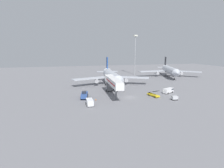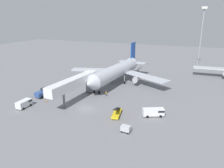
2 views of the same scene
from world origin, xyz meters
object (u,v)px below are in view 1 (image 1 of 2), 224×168
Objects in this scene: jet_bridge at (113,82)px; safety_cone_alpha at (96,99)px; service_van_outer_right at (90,102)px; apron_light_mast at (135,48)px; service_van_near_right at (169,90)px; airplane_at_gate at (112,76)px; airplane_background at (170,70)px; baggage_cart_far_right at (175,98)px; ground_crew_worker_foreground at (124,89)px; pushback_tug at (84,95)px; belt_loader_truck at (153,95)px.

safety_cone_alpha is at bearing -146.28° from jet_bridge.
apron_light_mast is at bearing 57.64° from service_van_outer_right.
safety_cone_alpha is (-32.29, -3.37, -0.88)m from service_van_near_right.
airplane_at_gate reaches higher than airplane_background.
ground_crew_worker_foreground reaches higher than baggage_cart_far_right.
jet_bridge is at bearing 148.73° from baggage_cart_far_right.
airplane_background is at bearing -42.97° from apron_light_mast.
jet_bridge reaches higher than pushback_tug.
airplane_background is 1.39× the size of apron_light_mast.
ground_crew_worker_foreground is at bearing -116.58° from apron_light_mast.
apron_light_mast is at bearing 74.66° from belt_loader_truck.
service_van_near_right is 1.27× the size of service_van_outer_right.
baggage_cart_far_right is 0.07× the size of apron_light_mast.
pushback_tug is 76.32m from apron_light_mast.
ground_crew_worker_foreground is at bearing -142.59° from airplane_background.
belt_loader_truck is at bearing -54.22° from ground_crew_worker_foreground.
ground_crew_worker_foreground is 2.59× the size of safety_cone_alpha.
service_van_near_right is (19.50, -22.77, -3.77)m from airplane_at_gate.
belt_loader_truck is 9.69m from service_van_near_right.
jet_bridge is at bearing 160.91° from belt_loader_truck.
airplane_background is at bearing 57.34° from service_van_near_right.
airplane_at_gate is 23.58× the size of ground_crew_worker_foreground.
safety_cone_alpha is (3.05, 5.54, -0.87)m from service_van_outer_right.
baggage_cart_far_right is at bearing -31.27° from jet_bridge.
baggage_cart_far_right is at bearing -99.99° from apron_light_mast.
airplane_background is at bearing 37.41° from ground_crew_worker_foreground.
airplane_background is at bearing 51.73° from belt_loader_truck.
airplane_at_gate is 21.49m from jet_bridge.
ground_crew_worker_foreground is at bearing 125.61° from baggage_cart_far_right.
belt_loader_truck is 14.52m from ground_crew_worker_foreground.
belt_loader_truck is at bearing -158.98° from service_van_near_right.
jet_bridge is at bearing -137.04° from ground_crew_worker_foreground.
service_van_near_right is 32.47m from safety_cone_alpha.
jet_bridge reaches higher than service_van_outer_right.
baggage_cart_far_right is 74.26m from apron_light_mast.
jet_bridge is 68.41m from apron_light_mast.
safety_cone_alpha is at bearing -122.65° from apron_light_mast.
ground_crew_worker_foreground is 0.06× the size of apron_light_mast.
belt_loader_truck is 23.26m from safety_cone_alpha.
pushback_tug is 9.91m from service_van_outer_right.
service_van_near_right is at bearing -25.37° from ground_crew_worker_foreground.
safety_cone_alpha is 0.02× the size of airplane_background.
safety_cone_alpha is at bearing -49.30° from pushback_tug.
airplane_background is (36.32, 46.05, 4.03)m from belt_loader_truck.
service_van_outer_right is at bearing -140.57° from airplane_background.
service_van_near_right is 63.56m from apron_light_mast.
baggage_cart_far_right is 0.05× the size of airplane_background.
airplane_at_gate is at bearing -126.76° from apron_light_mast.
pushback_tug is 1.24× the size of belt_loader_truck.
apron_light_mast is (-18.87, 17.58, 15.14)m from airplane_background.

